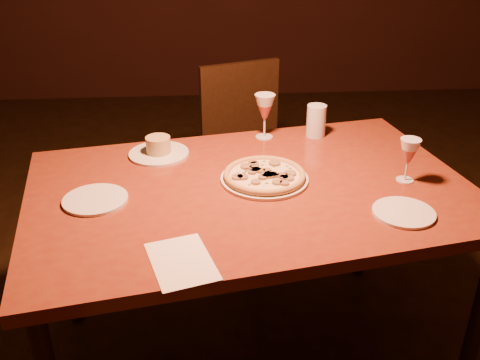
{
  "coord_description": "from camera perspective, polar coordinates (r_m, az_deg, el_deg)",
  "views": [
    {
      "loc": [
        0.1,
        -1.61,
        1.68
      ],
      "look_at": [
        0.22,
        0.07,
        0.81
      ],
      "focal_mm": 40.0,
      "sensor_mm": 36.0,
      "label": 1
    }
  ],
  "objects": [
    {
      "name": "dining_table",
      "position": [
        1.89,
        1.14,
        -2.58
      ],
      "size": [
        1.67,
        1.23,
        0.81
      ],
      "rotation": [
        0.0,
        0.0,
        0.18
      ],
      "color": "brown",
      "rests_on": "floor"
    },
    {
      "name": "chair_far",
      "position": [
        2.9,
        1.06,
        3.94
      ],
      "size": [
        0.58,
        0.58,
        0.94
      ],
      "rotation": [
        0.0,
        0.0,
        0.34
      ],
      "color": "black",
      "rests_on": "floor"
    },
    {
      "name": "pizza_plate",
      "position": [
        1.89,
        2.62,
        0.46
      ],
      "size": [
        0.31,
        0.31,
        0.03
      ],
      "color": "white",
      "rests_on": "dining_table"
    },
    {
      "name": "ramekin_saucer",
      "position": [
        2.1,
        -8.68,
        3.27
      ],
      "size": [
        0.23,
        0.23,
        0.07
      ],
      "color": "white",
      "rests_on": "dining_table"
    },
    {
      "name": "wine_glass_far",
      "position": [
        2.22,
        2.64,
        6.8
      ],
      "size": [
        0.08,
        0.08,
        0.19
      ],
      "primitive_type": null,
      "color": "#A54944",
      "rests_on": "dining_table"
    },
    {
      "name": "wine_glass_right",
      "position": [
        1.95,
        17.47,
        2.03
      ],
      "size": [
        0.07,
        0.07,
        0.16
      ],
      "primitive_type": null,
      "color": "#A54944",
      "rests_on": "dining_table"
    },
    {
      "name": "water_tumbler",
      "position": [
        2.27,
        8.13,
        6.27
      ],
      "size": [
        0.08,
        0.08,
        0.13
      ],
      "primitive_type": "cylinder",
      "color": "silver",
      "rests_on": "dining_table"
    },
    {
      "name": "side_plate_left",
      "position": [
        1.83,
        -15.18,
        -2.03
      ],
      "size": [
        0.21,
        0.21,
        0.01
      ],
      "primitive_type": "cylinder",
      "color": "white",
      "rests_on": "dining_table"
    },
    {
      "name": "side_plate_near",
      "position": [
        1.77,
        17.07,
        -3.34
      ],
      "size": [
        0.2,
        0.2,
        0.01
      ],
      "primitive_type": "cylinder",
      "color": "white",
      "rests_on": "dining_table"
    },
    {
      "name": "menu_card",
      "position": [
        1.49,
        -6.26,
        -8.61
      ],
      "size": [
        0.22,
        0.27,
        0.0
      ],
      "primitive_type": "cube",
      "rotation": [
        0.0,
        0.0,
        0.29
      ],
      "color": "white",
      "rests_on": "dining_table"
    }
  ]
}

